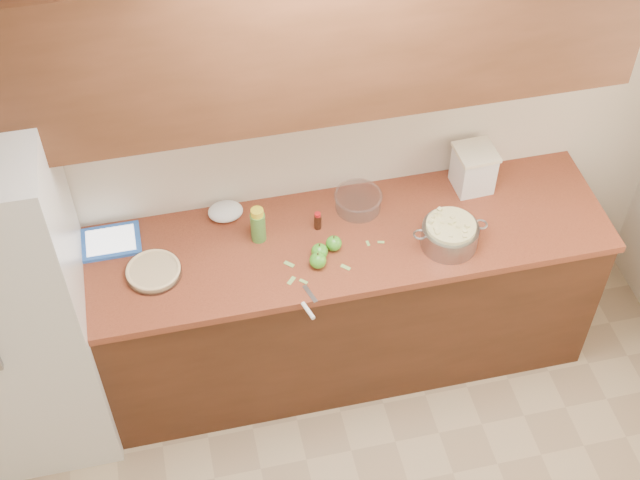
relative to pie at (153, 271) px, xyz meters
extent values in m
plane|color=white|center=(0.79, -1.44, 1.66)|extent=(3.60, 3.60, 0.00)
plane|color=beige|center=(0.79, 0.36, 0.36)|extent=(3.60, 0.00, 3.60)
cube|color=#482414|center=(0.79, 0.04, -0.50)|extent=(2.60, 0.65, 0.88)
cube|color=#9A442A|center=(0.79, 0.04, -0.04)|extent=(2.64, 0.68, 0.04)
cube|color=brown|center=(0.79, 0.19, 1.01)|extent=(2.60, 0.34, 0.70)
cube|color=silver|center=(-0.65, 0.00, -0.04)|extent=(0.70, 0.70, 1.80)
cylinder|color=silver|center=(0.00, 0.00, 0.00)|extent=(0.25, 0.25, 0.03)
cylinder|color=beige|center=(0.00, 0.00, 0.00)|extent=(0.22, 0.22, 0.03)
torus|color=beige|center=(0.00, 0.00, 0.01)|extent=(0.24, 0.24, 0.02)
cylinder|color=gray|center=(1.32, -0.11, 0.03)|extent=(0.26, 0.26, 0.11)
torus|color=gray|center=(1.18, -0.11, 0.08)|extent=(0.06, 0.06, 0.01)
torus|color=gray|center=(1.47, -0.11, 0.08)|extent=(0.06, 0.06, 0.01)
cylinder|color=beige|center=(1.32, -0.11, 0.05)|extent=(0.22, 0.22, 0.12)
cube|color=silver|center=(1.55, 0.23, 0.08)|extent=(0.18, 0.18, 0.21)
cube|color=#F6ECC4|center=(1.55, 0.23, 0.20)|extent=(0.19, 0.19, 0.02)
cube|color=blue|center=(-0.17, 0.23, -0.01)|extent=(0.27, 0.20, 0.02)
cube|color=white|center=(-0.17, 0.23, 0.00)|extent=(0.22, 0.16, 0.00)
cube|color=gray|center=(0.65, -0.26, -0.02)|extent=(0.05, 0.11, 0.00)
cylinder|color=white|center=(0.62, -0.35, -0.01)|extent=(0.05, 0.10, 0.02)
cylinder|color=#4C8C38|center=(0.49, 0.11, 0.06)|extent=(0.07, 0.07, 0.15)
cylinder|color=yellow|center=(0.49, 0.11, 0.15)|extent=(0.06, 0.06, 0.03)
cylinder|color=beige|center=(0.51, 0.15, 0.02)|extent=(0.04, 0.04, 0.08)
cylinder|color=red|center=(0.51, 0.15, 0.07)|extent=(0.03, 0.03, 0.02)
cylinder|color=black|center=(0.77, 0.12, 0.02)|extent=(0.03, 0.03, 0.08)
cylinder|color=red|center=(0.77, 0.12, 0.07)|extent=(0.03, 0.03, 0.02)
cylinder|color=silver|center=(0.98, 0.21, 0.02)|extent=(0.22, 0.22, 0.08)
torus|color=silver|center=(0.98, 0.21, 0.06)|extent=(0.23, 0.23, 0.01)
ellipsoid|color=white|center=(0.36, 0.28, 0.01)|extent=(0.20, 0.18, 0.07)
sphere|color=green|center=(0.73, -0.06, 0.02)|extent=(0.08, 0.08, 0.08)
cylinder|color=#3F2D19|center=(0.73, -0.06, 0.06)|extent=(0.01, 0.01, 0.01)
sphere|color=green|center=(0.81, -0.03, 0.02)|extent=(0.07, 0.07, 0.07)
cylinder|color=#3F2D19|center=(0.81, -0.03, 0.06)|extent=(0.01, 0.01, 0.01)
sphere|color=green|center=(0.72, -0.11, 0.02)|extent=(0.08, 0.08, 0.08)
cylinder|color=#3F2D19|center=(0.72, -0.11, 0.06)|extent=(0.01, 0.01, 0.01)
cube|color=#8DBF5D|center=(1.03, -0.03, -0.02)|extent=(0.03, 0.02, 0.00)
cube|color=#8DBF5D|center=(0.59, -0.07, -0.02)|extent=(0.05, 0.05, 0.00)
cube|color=#8DBF5D|center=(0.83, -0.15, -0.02)|extent=(0.05, 0.04, 0.00)
cube|color=#8DBF5D|center=(0.97, -0.03, -0.02)|extent=(0.01, 0.03, 0.00)
cube|color=#8DBF5D|center=(0.63, -0.19, -0.02)|extent=(0.04, 0.04, 0.00)
cube|color=#8DBF5D|center=(0.58, -0.17, -0.02)|extent=(0.05, 0.05, 0.00)
camera|label=1|loc=(0.16, -2.63, 2.97)|focal=50.00mm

